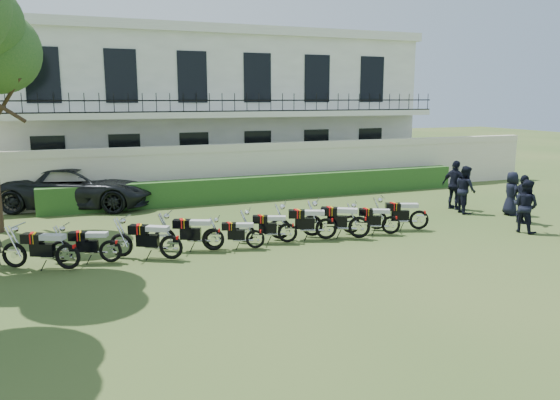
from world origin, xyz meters
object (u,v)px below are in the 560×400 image
Objects in this scene: suv at (78,187)px; officer_5 at (455,185)px; officer_1 at (525,206)px; officer_3 at (511,193)px; motorcycle_6 at (326,223)px; motorcycle_4 at (255,234)px; motorcycle_1 at (110,246)px; motorcycle_0 at (67,250)px; motorcycle_8 at (391,221)px; motorcycle_9 at (419,215)px; motorcycle_3 at (213,234)px; motorcycle_5 at (288,228)px; motorcycle_7 at (359,222)px; officer_4 at (465,190)px; officer_2 at (523,199)px; motorcycle_2 at (171,241)px.

officer_5 is (13.40, -5.53, 0.14)m from suv.
officer_3 is (1.56, 2.18, -0.05)m from officer_1.
motorcycle_4 is at bearing 116.15° from motorcycle_6.
motorcycle_6 is (6.22, 0.05, 0.05)m from motorcycle_1.
motorcycle_0 is at bearing 82.24° from officer_5.
motorcycle_0 is 15.14m from officer_3.
motorcycle_9 reaches higher than motorcycle_8.
motorcycle_4 is 8.70m from officer_1.
motorcycle_3 is 1.08× the size of motorcycle_5.
officer_4 reaches higher than motorcycle_7.
suv is at bearing 78.17° from officer_4.
officer_2 is 2.84m from officer_5.
officer_2 reaches higher than motorcycle_0.
officer_5 reaches higher than motorcycle_3.
officer_2 is (6.22, -0.18, 0.30)m from motorcycle_7.
motorcycle_8 is (3.38, -0.26, -0.01)m from motorcycle_5.
officer_5 is (7.85, 2.27, 0.48)m from motorcycle_5.
motorcycle_8 is at bearing 100.94° from officer_5.
motorcycle_6 reaches higher than motorcycle_5.
suv is at bearing 57.74° from motorcycle_5.
motorcycle_8 is 5.16m from officer_5.
motorcycle_7 is 1.18m from motorcycle_8.
officer_1 is 3.80m from officer_5.
motorcycle_3 is 1.06× the size of officer_4.
motorcycle_4 is at bearing 110.70° from officer_3.
motorcycle_3 is at bearing 112.32° from officer_4.
suv reaches higher than motorcycle_3.
motorcycle_1 is 0.95× the size of motorcycle_7.
officer_3 reaches higher than motorcycle_1.
suv is 16.04m from officer_1.
motorcycle_9 is (10.59, 0.29, -0.02)m from motorcycle_0.
motorcycle_2 is 0.94× the size of motorcycle_6.
motorcycle_8 is 1.19m from motorcycle_9.
motorcycle_1 is 6.22m from motorcycle_6.
motorcycle_9 is at bearing 130.50° from officer_4.
officer_4 is at bearing -61.93° from motorcycle_1.
officer_5 is (0.34, 3.78, 0.09)m from officer_1.
officer_4 is (13.28, -6.24, 0.08)m from suv.
motorcycle_4 is 1.11m from motorcycle_5.
motorcycle_9 is (1.17, 0.18, 0.04)m from motorcycle_8.
motorcycle_2 is at bearing 116.62° from motorcycle_6.
motorcycle_7 is 0.99× the size of motorcycle_9.
motorcycle_6 is at bearing 97.14° from officer_2.
officer_1 is 3.08m from officer_4.
motorcycle_3 is at bearing 64.72° from officer_1.
motorcycle_4 is at bearing 124.94° from motorcycle_5.
motorcycle_6 is (3.47, -0.06, 0.01)m from motorcycle_3.
suv is 3.40× the size of officer_1.
motorcycle_7 is at bearing 113.92° from officer_3.
motorcycle_9 is (4.56, -0.08, 0.04)m from motorcycle_5.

